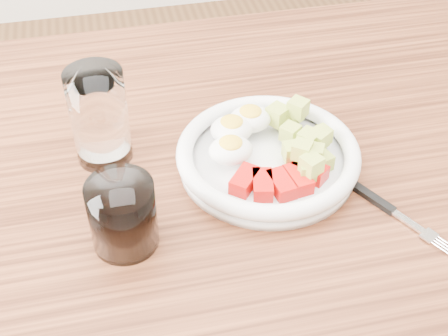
{
  "coord_description": "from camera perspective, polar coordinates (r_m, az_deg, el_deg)",
  "views": [
    {
      "loc": [
        -0.14,
        -0.56,
        1.33
      ],
      "look_at": [
        -0.01,
        0.01,
        0.8
      ],
      "focal_mm": 50.0,
      "sensor_mm": 36.0,
      "label": 1
    }
  ],
  "objects": [
    {
      "name": "dining_table",
      "position": [
        0.88,
        0.78,
        -6.68
      ],
      "size": [
        1.5,
        0.9,
        0.77
      ],
      "color": "brown",
      "rests_on": "ground"
    },
    {
      "name": "bowl",
      "position": [
        0.83,
        3.98,
        1.37
      ],
      "size": [
        0.24,
        0.24,
        0.06
      ],
      "color": "white",
      "rests_on": "dining_table"
    },
    {
      "name": "fork",
      "position": [
        0.81,
        14.24,
        -3.21
      ],
      "size": [
        0.09,
        0.16,
        0.01
      ],
      "color": "black",
      "rests_on": "dining_table"
    },
    {
      "name": "water_glass",
      "position": [
        0.83,
        -11.34,
        4.63
      ],
      "size": [
        0.08,
        0.08,
        0.13
      ],
      "primitive_type": "cylinder",
      "color": "white",
      "rests_on": "dining_table"
    },
    {
      "name": "coffee_glass",
      "position": [
        0.72,
        -9.24,
        -4.3
      ],
      "size": [
        0.08,
        0.08,
        0.09
      ],
      "color": "white",
      "rests_on": "dining_table"
    }
  ]
}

